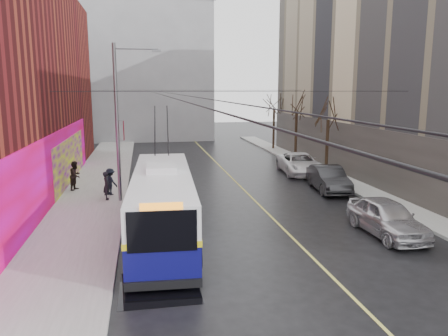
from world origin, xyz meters
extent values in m
plane|color=black|center=(0.00, 0.00, 0.00)|extent=(140.00, 140.00, 0.00)
cube|color=gray|center=(-8.00, 12.00, 0.07)|extent=(4.00, 60.00, 0.15)
cube|color=gray|center=(9.00, 12.00, 0.07)|extent=(2.00, 60.00, 0.15)
cube|color=#BFB74C|center=(1.50, 14.00, 0.00)|extent=(0.12, 50.00, 0.01)
cube|color=#F905C3|center=(-9.96, 10.00, 2.00)|extent=(0.08, 28.00, 4.00)
cube|color=#8005A1|center=(-9.92, 16.00, 1.60)|extent=(0.06, 12.00, 3.20)
cube|color=#C7B790|center=(17.00, 14.00, 8.00)|extent=(14.00, 36.00, 16.00)
cube|color=#4C4742|center=(9.97, 14.00, 2.00)|extent=(0.06, 36.00, 4.00)
cube|color=gray|center=(-6.00, 45.00, 9.00)|extent=(20.00, 12.00, 18.00)
cylinder|color=slate|center=(-6.30, 10.00, 4.50)|extent=(0.20, 0.20, 9.00)
cube|color=maroon|center=(-5.95, 10.00, 4.20)|extent=(0.04, 0.60, 1.10)
cylinder|color=slate|center=(-5.10, 10.00, 8.70)|extent=(2.40, 0.10, 0.10)
cube|color=slate|center=(-4.00, 10.00, 8.60)|extent=(0.50, 0.22, 0.12)
cylinder|color=black|center=(-3.80, 15.00, 6.20)|extent=(0.02, 60.00, 0.02)
cylinder|color=black|center=(-2.80, 15.00, 6.20)|extent=(0.02, 60.00, 0.02)
cylinder|color=black|center=(0.00, 6.00, 6.40)|extent=(18.00, 0.02, 0.02)
cylinder|color=black|center=(0.00, 22.00, 6.40)|extent=(18.00, 0.02, 0.02)
cylinder|color=black|center=(9.00, 16.00, 2.10)|extent=(0.24, 0.24, 4.20)
cylinder|color=black|center=(9.00, 23.00, 2.24)|extent=(0.24, 0.24, 4.48)
cylinder|color=black|center=(9.00, 30.00, 2.18)|extent=(0.24, 0.24, 4.37)
cube|color=black|center=(-4.51, -1.55, 0.00)|extent=(2.62, 2.76, 0.01)
ellipsoid|color=slate|center=(-3.63, 8.47, 8.10)|extent=(0.44, 0.20, 0.12)
ellipsoid|color=slate|center=(-1.08, 9.03, 7.18)|extent=(0.44, 0.20, 0.12)
ellipsoid|color=slate|center=(-3.31, 9.91, 7.28)|extent=(0.44, 0.20, 0.12)
cube|color=#0B0A51|center=(-4.12, 3.73, 0.91)|extent=(3.03, 11.62, 1.44)
cube|color=silver|center=(-4.12, 3.73, 2.26)|extent=(3.03, 11.62, 1.25)
cube|color=gold|center=(-4.12, 3.73, 1.63)|extent=(3.07, 11.66, 0.21)
cube|color=black|center=(-4.39, -2.03, 2.11)|extent=(2.21, 0.14, 1.34)
cube|color=black|center=(-3.85, 9.50, 2.11)|extent=(2.21, 0.14, 1.15)
cube|color=black|center=(-5.39, 3.79, 2.16)|extent=(0.53, 10.55, 0.96)
cube|color=black|center=(-2.86, 3.67, 2.16)|extent=(0.53, 10.55, 0.96)
cube|color=silver|center=(-4.08, 4.69, 3.02)|extent=(1.48, 2.94, 0.29)
cube|color=black|center=(-4.39, -2.07, 0.34)|extent=(2.50, 0.23, 0.29)
cylinder|color=black|center=(-5.55, -0.04, 0.48)|extent=(0.33, 0.97, 0.96)
cylinder|color=black|center=(-3.06, -0.16, 0.48)|extent=(0.33, 0.97, 0.96)
cylinder|color=black|center=(-5.19, 7.63, 0.48)|extent=(0.33, 0.97, 0.96)
cylinder|color=black|center=(-2.70, 7.51, 0.48)|extent=(0.33, 0.97, 0.96)
cylinder|color=black|center=(-4.26, 8.06, 4.42)|extent=(0.21, 3.33, 2.36)
cylinder|color=black|center=(-3.58, 8.03, 4.42)|extent=(0.21, 3.33, 2.36)
imported|color=silver|center=(5.80, 2.00, 0.82)|extent=(1.99, 4.85, 1.64)
imported|color=#262628|center=(6.80, 10.59, 0.81)|extent=(2.25, 5.07, 1.62)
imported|color=silver|center=(7.00, 16.45, 0.81)|extent=(3.19, 6.02, 1.61)
imported|color=#BCBDC1|center=(-4.06, 17.39, 0.74)|extent=(1.83, 4.37, 1.48)
imported|color=black|center=(-7.06, 10.31, 0.98)|extent=(0.46, 0.64, 1.65)
imported|color=black|center=(-9.20, 13.27, 1.08)|extent=(0.98, 1.09, 1.85)
imported|color=black|center=(-6.93, 11.47, 0.97)|extent=(1.18, 1.17, 1.63)
camera|label=1|loc=(-4.87, -15.26, 6.52)|focal=35.00mm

